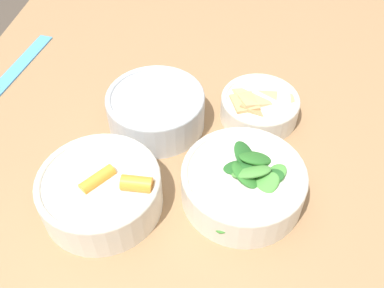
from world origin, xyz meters
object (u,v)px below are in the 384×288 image
object	(u,v)px
bowl_cookies	(260,106)
ruler	(7,79)
bowl_carrots	(101,191)
bowl_beans_hotdog	(156,110)
bowl_greens	(243,183)

from	to	relation	value
bowl_cookies	ruler	distance (m)	0.48
bowl_cookies	bowl_carrots	bearing A→B (deg)	135.65
bowl_cookies	bowl_beans_hotdog	bearing A→B (deg)	104.09
bowl_carrots	bowl_cookies	xyz separation A→B (m)	(0.22, -0.21, -0.01)
bowl_greens	bowl_beans_hotdog	world-z (taller)	bowl_greens
bowl_carrots	bowl_beans_hotdog	world-z (taller)	bowl_carrots
bowl_greens	ruler	world-z (taller)	bowl_greens
bowl_carrots	bowl_beans_hotdog	bearing A→B (deg)	-13.66
bowl_greens	bowl_cookies	size ratio (longest dim) A/B	1.37
bowl_carrots	bowl_cookies	bearing A→B (deg)	-44.35
bowl_beans_hotdog	bowl_cookies	size ratio (longest dim) A/B	1.22
bowl_greens	bowl_beans_hotdog	size ratio (longest dim) A/B	1.12
bowl_cookies	ruler	xyz separation A→B (m)	(0.03, 0.48, -0.02)
bowl_beans_hotdog	ruler	distance (m)	0.32
bowl_greens	bowl_carrots	bearing A→B (deg)	102.62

